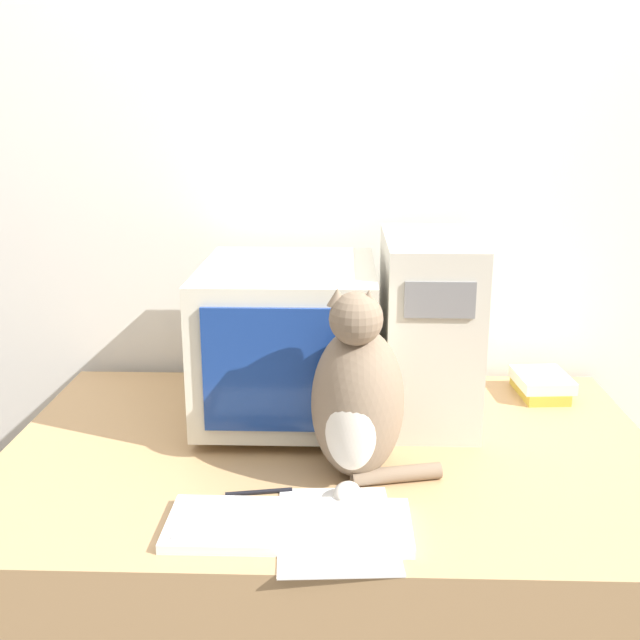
{
  "coord_description": "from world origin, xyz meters",
  "views": [
    {
      "loc": [
        0.03,
        -1.06,
        1.51
      ],
      "look_at": [
        -0.03,
        0.51,
        1.06
      ],
      "focal_mm": 42.0,
      "sensor_mm": 36.0,
      "label": 1
    }
  ],
  "objects": [
    {
      "name": "wall_back",
      "position": [
        0.0,
        1.02,
        1.25
      ],
      "size": [
        7.0,
        0.05,
        2.5
      ],
      "color": "silver",
      "rests_on": "ground_plane"
    },
    {
      "name": "desk",
      "position": [
        0.0,
        0.48,
        0.39
      ],
      "size": [
        1.47,
        0.96,
        0.77
      ],
      "color": "tan",
      "rests_on": "ground_plane"
    },
    {
      "name": "crt_monitor",
      "position": [
        -0.11,
        0.67,
        0.97
      ],
      "size": [
        0.41,
        0.49,
        0.38
      ],
      "color": "beige",
      "rests_on": "desk"
    },
    {
      "name": "computer_tower",
      "position": [
        0.23,
        0.7,
        0.99
      ],
      "size": [
        0.22,
        0.43,
        0.44
      ],
      "color": "beige",
      "rests_on": "desk"
    },
    {
      "name": "keyboard",
      "position": [
        -0.07,
        0.14,
        0.78
      ],
      "size": [
        0.44,
        0.17,
        0.02
      ],
      "color": "silver",
      "rests_on": "desk"
    },
    {
      "name": "cat",
      "position": [
        0.06,
        0.35,
        0.94
      ],
      "size": [
        0.29,
        0.28,
        0.4
      ],
      "rotation": [
        0.0,
        0.0,
        -0.17
      ],
      "color": "#7A6651",
      "rests_on": "desk"
    },
    {
      "name": "book_stack",
      "position": [
        0.55,
        0.82,
        0.8
      ],
      "size": [
        0.14,
        0.18,
        0.06
      ],
      "color": "gold",
      "rests_on": "desk"
    },
    {
      "name": "pen",
      "position": [
        -0.14,
        0.26,
        0.78
      ],
      "size": [
        0.13,
        0.03,
        0.01
      ],
      "color": "black",
      "rests_on": "desk"
    },
    {
      "name": "paper_sheet",
      "position": [
        0.02,
        0.14,
        0.78
      ],
      "size": [
        0.23,
        0.31,
        0.0
      ],
      "color": "white",
      "rests_on": "desk"
    }
  ]
}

